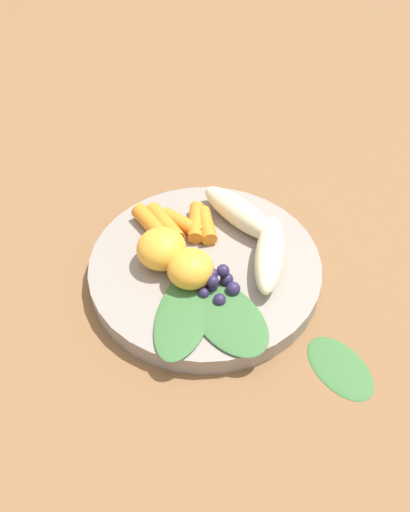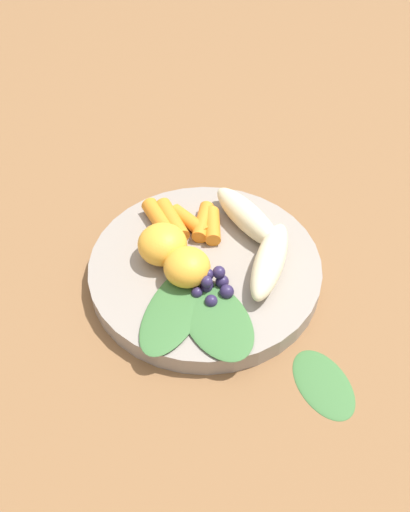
{
  "view_description": "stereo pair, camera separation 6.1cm",
  "coord_description": "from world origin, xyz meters",
  "px_view_note": "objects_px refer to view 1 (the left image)",
  "views": [
    {
      "loc": [
        0.01,
        -0.41,
        0.48
      ],
      "look_at": [
        0.0,
        0.0,
        0.03
      ],
      "focal_mm": 39.85,
      "sensor_mm": 36.0,
      "label": 1
    },
    {
      "loc": [
        0.07,
        -0.41,
        0.48
      ],
      "look_at": [
        0.0,
        0.0,
        0.03
      ],
      "focal_mm": 39.85,
      "sensor_mm": 36.0,
      "label": 2
    }
  ],
  "objects_px": {
    "bowl": "(205,269)",
    "banana_peeled_right": "(270,255)",
    "orange_segment_near": "(190,269)",
    "kale_leaf_stray": "(340,366)",
    "banana_peeled_left": "(240,213)"
  },
  "relations": [
    {
      "from": "bowl",
      "to": "banana_peeled_right",
      "type": "xyz_separation_m",
      "value": [
        0.07,
        -0.0,
        0.03
      ]
    },
    {
      "from": "bowl",
      "to": "orange_segment_near",
      "type": "relative_size",
      "value": 5.17
    },
    {
      "from": "orange_segment_near",
      "to": "banana_peeled_right",
      "type": "bearing_deg",
      "value": 15.87
    },
    {
      "from": "banana_peeled_right",
      "to": "kale_leaf_stray",
      "type": "bearing_deg",
      "value": -142.11
    },
    {
      "from": "orange_segment_near",
      "to": "kale_leaf_stray",
      "type": "distance_m",
      "value": 0.18
    },
    {
      "from": "banana_peeled_right",
      "to": "kale_leaf_stray",
      "type": "distance_m",
      "value": 0.13
    },
    {
      "from": "bowl",
      "to": "kale_leaf_stray",
      "type": "bearing_deg",
      "value": -40.58
    },
    {
      "from": "banana_peeled_right",
      "to": "kale_leaf_stray",
      "type": "relative_size",
      "value": 1.39
    },
    {
      "from": "banana_peeled_left",
      "to": "banana_peeled_right",
      "type": "bearing_deg",
      "value": 161.96
    },
    {
      "from": "orange_segment_near",
      "to": "kale_leaf_stray",
      "type": "xyz_separation_m",
      "value": [
        0.15,
        -0.09,
        -0.04
      ]
    },
    {
      "from": "bowl",
      "to": "banana_peeled_left",
      "type": "xyz_separation_m",
      "value": [
        0.04,
        0.06,
        0.03
      ]
    },
    {
      "from": "banana_peeled_left",
      "to": "kale_leaf_stray",
      "type": "relative_size",
      "value": 1.39
    },
    {
      "from": "bowl",
      "to": "banana_peeled_left",
      "type": "relative_size",
      "value": 2.26
    },
    {
      "from": "orange_segment_near",
      "to": "banana_peeled_left",
      "type": "bearing_deg",
      "value": 59.68
    },
    {
      "from": "banana_peeled_right",
      "to": "orange_segment_near",
      "type": "bearing_deg",
      "value": 113.72
    }
  ]
}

